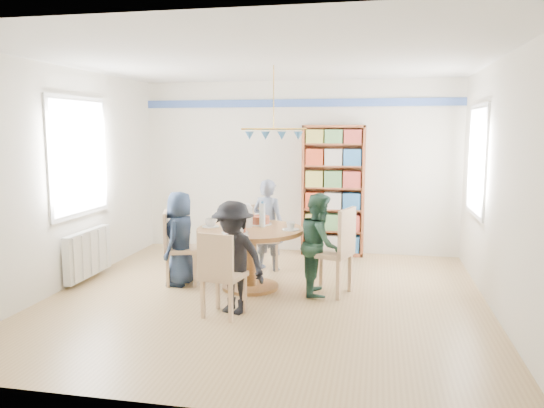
% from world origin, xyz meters
% --- Properties ---
extents(ground, '(5.00, 5.00, 0.00)m').
position_xyz_m(ground, '(0.00, 0.00, 0.00)').
color(ground, tan).
extents(room_shell, '(5.00, 5.00, 5.00)m').
position_xyz_m(room_shell, '(-0.26, 0.87, 1.65)').
color(room_shell, white).
rests_on(room_shell, ground).
extents(radiator, '(0.12, 1.00, 0.60)m').
position_xyz_m(radiator, '(-2.42, 0.30, 0.35)').
color(radiator, silver).
rests_on(radiator, ground).
extents(dining_table, '(1.30, 1.30, 0.75)m').
position_xyz_m(dining_table, '(-0.26, 0.35, 0.56)').
color(dining_table, '#905F2F').
rests_on(dining_table, ground).
extents(chair_left, '(0.52, 0.52, 0.93)m').
position_xyz_m(chair_left, '(-1.24, 0.36, 0.51)').
color(chair_left, tan).
rests_on(chair_left, ground).
extents(chair_right, '(0.58, 0.58, 1.04)m').
position_xyz_m(chair_right, '(0.80, 0.30, 0.57)').
color(chair_right, tan).
rests_on(chair_right, ground).
extents(chair_far, '(0.50, 0.50, 0.89)m').
position_xyz_m(chair_far, '(-0.32, 1.34, 0.49)').
color(chair_far, tan).
rests_on(chair_far, ground).
extents(chair_near, '(0.47, 0.47, 0.91)m').
position_xyz_m(chair_near, '(-0.32, -0.72, 0.50)').
color(chair_near, tan).
rests_on(chair_near, ground).
extents(person_left, '(0.41, 0.60, 1.18)m').
position_xyz_m(person_left, '(-1.16, 0.34, 0.59)').
color(person_left, '#1A2539').
rests_on(person_left, ground).
extents(person_right, '(0.53, 0.64, 1.21)m').
position_xyz_m(person_right, '(0.59, 0.30, 0.60)').
color(person_right, '#1C382A').
rests_on(person_right, ground).
extents(person_far, '(0.53, 0.42, 1.27)m').
position_xyz_m(person_far, '(-0.23, 1.25, 0.63)').
color(person_far, gray).
rests_on(person_far, ground).
extents(person_near, '(0.89, 0.69, 1.20)m').
position_xyz_m(person_near, '(-0.23, -0.54, 0.60)').
color(person_near, black).
rests_on(person_near, ground).
extents(bookshelf, '(0.96, 0.29, 2.01)m').
position_xyz_m(bookshelf, '(0.58, 2.34, 0.99)').
color(bookshelf, brown).
rests_on(bookshelf, ground).
extents(tableware, '(1.21, 1.21, 0.32)m').
position_xyz_m(tableware, '(-0.29, 0.38, 0.82)').
color(tableware, white).
rests_on(tableware, dining_table).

